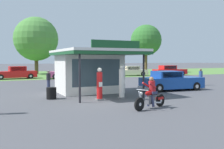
# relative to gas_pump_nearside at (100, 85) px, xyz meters

# --- Properties ---
(ground_plane) EXTENTS (300.00, 300.00, 0.00)m
(ground_plane) POSITION_rel_gas_pump_nearside_xyz_m (-0.48, -0.42, -0.89)
(ground_plane) COLOR #4C4C51
(grass_verge_strip) EXTENTS (120.00, 24.00, 0.01)m
(grass_verge_strip) POSITION_rel_gas_pump_nearside_xyz_m (-0.48, 29.58, -0.88)
(grass_verge_strip) COLOR #56843D
(grass_verge_strip) RESTS_ON ground
(service_station_kiosk) EXTENTS (5.08, 6.55, 3.54)m
(service_station_kiosk) POSITION_rel_gas_pump_nearside_xyz_m (0.74, 3.59, 0.89)
(service_station_kiosk) COLOR silver
(service_station_kiosk) RESTS_ON ground
(gas_pump_nearside) EXTENTS (0.44, 0.44, 1.95)m
(gas_pump_nearside) POSITION_rel_gas_pump_nearside_xyz_m (0.00, 0.00, 0.00)
(gas_pump_nearside) COLOR slate
(gas_pump_nearside) RESTS_ON ground
(gas_pump_offside) EXTENTS (0.44, 0.44, 2.11)m
(gas_pump_offside) POSITION_rel_gas_pump_nearside_xyz_m (1.49, 0.00, 0.08)
(gas_pump_offside) COLOR slate
(gas_pump_offside) RESTS_ON ground
(motorcycle_with_rider) EXTENTS (2.23, 0.99, 1.58)m
(motorcycle_with_rider) POSITION_rel_gas_pump_nearside_xyz_m (1.32, -3.50, -0.24)
(motorcycle_with_rider) COLOR black
(motorcycle_with_rider) RESTS_ON ground
(featured_classic_sedan) EXTENTS (5.26, 2.20, 1.53)m
(featured_classic_sedan) POSITION_rel_gas_pump_nearside_xyz_m (7.06, 2.35, -0.19)
(featured_classic_sedan) COLOR #19479E
(featured_classic_sedan) RESTS_ON ground
(parked_car_back_row_far_right) EXTENTS (5.25, 2.50, 1.51)m
(parked_car_back_row_far_right) POSITION_rel_gas_pump_nearside_xyz_m (3.20, 18.43, -0.19)
(parked_car_back_row_far_right) COLOR #E55993
(parked_car_back_row_far_right) RESTS_ON ground
(parked_car_back_row_centre_left) EXTENTS (5.59, 2.69, 1.46)m
(parked_car_back_row_centre_left) POSITION_rel_gas_pump_nearside_xyz_m (13.26, 20.23, -0.22)
(parked_car_back_row_centre_left) COLOR beige
(parked_car_back_row_centre_left) RESTS_ON ground
(parked_car_back_row_right) EXTENTS (5.57, 2.08, 1.55)m
(parked_car_back_row_right) POSITION_rel_gas_pump_nearside_xyz_m (19.25, 18.51, -0.18)
(parked_car_back_row_right) COLOR red
(parked_car_back_row_right) RESTS_ON ground
(parked_car_back_row_far_left) EXTENTS (5.51, 2.25, 1.59)m
(parked_car_back_row_far_left) POSITION_rel_gas_pump_nearside_xyz_m (-3.08, 20.68, -0.18)
(parked_car_back_row_far_left) COLOR red
(parked_car_back_row_far_left) RESTS_ON ground
(bystander_standing_back_lot) EXTENTS (0.34, 0.34, 1.50)m
(bystander_standing_back_lot) POSITION_rel_gas_pump_nearside_xyz_m (-1.58, 7.25, -0.09)
(bystander_standing_back_lot) COLOR #2D3351
(bystander_standing_back_lot) RESTS_ON ground
(bystander_leaning_by_kiosk) EXTENTS (0.34, 0.34, 1.56)m
(bystander_leaning_by_kiosk) POSITION_rel_gas_pump_nearside_xyz_m (12.04, 4.33, -0.06)
(bystander_leaning_by_kiosk) COLOR brown
(bystander_leaning_by_kiosk) RESTS_ON ground
(tree_oak_far_left) EXTENTS (5.88, 5.88, 9.11)m
(tree_oak_far_left) POSITION_rel_gas_pump_nearside_xyz_m (21.15, 28.37, 5.17)
(tree_oak_far_left) COLOR brown
(tree_oak_far_left) RESTS_ON ground
(tree_oak_right) EXTENTS (7.37, 7.37, 9.60)m
(tree_oak_right) POSITION_rel_gas_pump_nearside_xyz_m (0.94, 31.03, 4.82)
(tree_oak_right) COLOR brown
(tree_oak_right) RESTS_ON ground
(spare_tire_stack) EXTENTS (0.60, 0.60, 0.72)m
(spare_tire_stack) POSITION_rel_gas_pump_nearside_xyz_m (-2.51, 1.69, -0.53)
(spare_tire_stack) COLOR black
(spare_tire_stack) RESTS_ON ground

